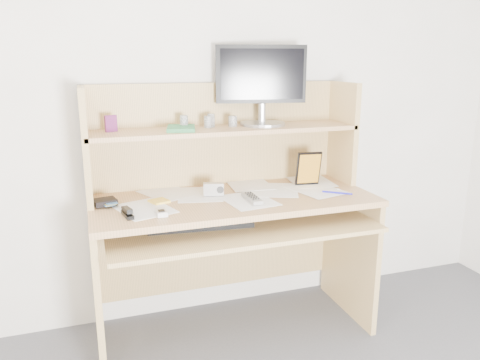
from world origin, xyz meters
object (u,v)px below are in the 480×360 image
object	(u,v)px
keyboard	(200,222)
monitor	(261,83)
desk	(229,203)
tv_remote	(252,198)
game_case	(308,169)

from	to	relation	value
keyboard	monitor	xyz separation A→B (m)	(0.41, 0.27, 0.63)
desk	tv_remote	bearing A→B (deg)	-69.42
keyboard	desk	bearing A→B (deg)	44.44
tv_remote	game_case	world-z (taller)	game_case
desk	game_case	size ratio (longest dim) A/B	7.51
desk	monitor	size ratio (longest dim) A/B	2.96
keyboard	tv_remote	xyz separation A→B (m)	(0.26, -0.01, 0.10)
game_case	tv_remote	bearing A→B (deg)	-150.69
tv_remote	monitor	distance (m)	0.62
desk	monitor	bearing A→B (deg)	27.69
game_case	monitor	bearing A→B (deg)	158.51
desk	game_case	distance (m)	0.47
tv_remote	monitor	size ratio (longest dim) A/B	0.38
tv_remote	game_case	distance (m)	0.42
monitor	tv_remote	bearing A→B (deg)	-106.57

